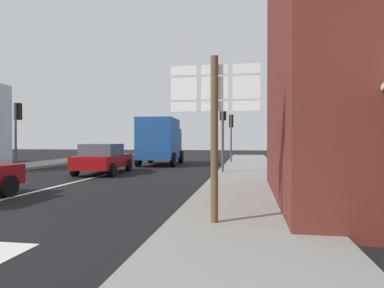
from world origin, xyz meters
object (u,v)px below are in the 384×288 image
route_sign_post (214,121)px  traffic_light_far_right (231,127)px  traffic_light_near_right (223,120)px  traffic_light_near_left (17,121)px  sedan_far (103,158)px  delivery_truck (160,140)px

route_sign_post → traffic_light_far_right: size_ratio=0.93×
traffic_light_near_right → traffic_light_near_left: bearing=179.9°
sedan_far → traffic_light_near_right: (5.83, 0.64, 1.84)m
delivery_truck → route_sign_post: (5.14, -15.30, 0.35)m
traffic_light_far_right → traffic_light_near_right: bearing=-90.0°
sedan_far → traffic_light_near_right: size_ratio=1.23×
traffic_light_near_left → traffic_light_far_right: bearing=34.7°
traffic_light_near_left → traffic_light_near_right: 11.02m
route_sign_post → traffic_light_far_right: traffic_light_far_right is taller
sedan_far → route_sign_post: 11.36m
route_sign_post → traffic_light_near_right: (-0.60, 9.92, 0.60)m
traffic_light_far_right → traffic_light_near_right: 7.65m
route_sign_post → traffic_light_near_left: 15.30m
sedan_far → traffic_light_near_right: bearing=6.2°
sedan_far → traffic_light_near_right: 6.14m
delivery_truck → traffic_light_near_right: (4.55, -5.38, 0.95)m
sedan_far → traffic_light_near_left: traffic_light_near_left is taller
traffic_light_near_left → route_sign_post: bearing=-40.5°
traffic_light_near_right → delivery_truck: bearing=130.2°
sedan_far → delivery_truck: (1.28, 6.02, 0.89)m
route_sign_post → traffic_light_far_right: bearing=91.9°
sedan_far → traffic_light_far_right: traffic_light_far_right is taller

